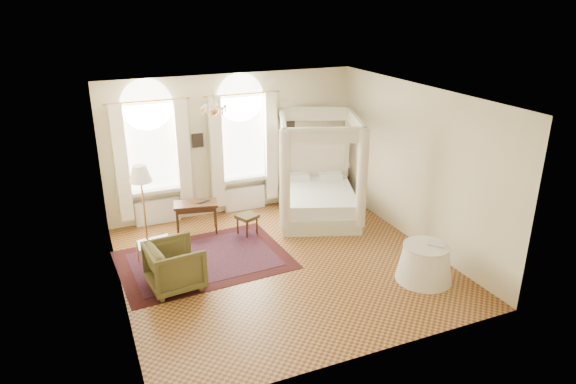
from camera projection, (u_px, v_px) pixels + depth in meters
name	position (u px, v px, depth m)	size (l,w,h in m)	color
ground	(283.00, 264.00, 10.07)	(6.00, 6.00, 0.00)	#A0692E
room_walls	(282.00, 168.00, 9.36)	(6.00, 6.00, 6.00)	beige
window_left	(153.00, 162.00, 11.30)	(1.62, 0.27, 3.29)	white
window_right	(243.00, 152.00, 12.07)	(1.62, 0.27, 3.29)	white
chandelier	(214.00, 109.00, 9.72)	(0.51, 0.45, 0.50)	#B6823C
wall_pictures	(237.00, 135.00, 11.97)	(2.54, 0.03, 0.39)	black
canopy_bed	(318.00, 195.00, 12.02)	(2.45, 2.69, 2.42)	beige
nightstand	(339.00, 186.00, 13.26)	(0.46, 0.41, 0.65)	#3C2110
nightstand_lamp	(344.00, 163.00, 13.03)	(0.30, 0.30, 0.44)	#B6823C
writing_desk	(196.00, 207.00, 11.20)	(1.02, 0.66, 0.70)	#3C2110
laptop	(202.00, 201.00, 11.26)	(0.30, 0.19, 0.02)	black
stool	(247.00, 218.00, 11.20)	(0.53, 0.53, 0.46)	#3F321B
armchair	(175.00, 266.00, 9.13)	(0.91, 0.94, 0.86)	#4A421F
coffee_table	(154.00, 244.00, 9.96)	(0.73, 0.56, 0.46)	silver
floor_lamp	(141.00, 178.00, 10.21)	(0.46, 0.46, 1.79)	#B6823C
oriental_rug	(204.00, 260.00, 10.21)	(3.39, 2.52, 0.01)	#3B100E
side_table	(425.00, 263.00, 9.40)	(1.03, 1.03, 0.70)	white
book	(435.00, 246.00, 9.21)	(0.21, 0.29, 0.03)	black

